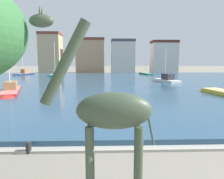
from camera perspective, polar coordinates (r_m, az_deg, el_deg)
The scene contains 13 objects.
harbor_water at distance 36.70m, azimuth -0.83°, elevation 1.85°, with size 91.26×54.31×0.39m, color #2D5170.
quay_edge_coping at distance 9.95m, azimuth 2.07°, elevation -15.76°, with size 91.26×0.50×0.12m, color #ADA89E.
giraffe_statue at distance 5.30m, azimuth -1.14°, elevation -6.76°, with size 3.04×0.79×5.30m.
sailboat_teal at distance 51.13m, azimuth -15.00°, elevation 3.59°, with size 2.00×6.65×8.10m.
sailboat_navy at distance 58.16m, azimuth -22.77°, elevation 3.85°, with size 3.59×7.41×6.08m.
sailboat_green at distance 57.27m, azimuth 8.87°, elevation 4.14°, with size 3.11×6.57×7.75m.
sailboat_red at distance 26.99m, azimuth -25.70°, elevation -0.43°, with size 4.54×9.28×8.12m.
sailboat_white at distance 38.09m, azimuth 14.07°, elevation 2.41°, with size 3.64×7.20×6.11m.
mooring_bollard at distance 10.28m, azimuth -21.55°, elevation -14.36°, with size 0.24×0.24×0.50m, color #232326.
townhouse_corner_house at distance 67.90m, azimuth -16.11°, elevation 9.34°, with size 6.26×6.66×12.26m.
townhouse_narrow_midrow at distance 68.69m, azimuth -5.77°, elevation 9.01°, with size 8.82×7.61×10.89m.
townhouse_wide_warehouse at distance 66.76m, azimuth 2.89°, elevation 8.85°, with size 7.12×6.92×10.35m.
townhouse_tall_gabled at distance 68.78m, azimuth 13.74°, elevation 8.49°, with size 7.85×5.73×10.07m.
Camera 1 is at (-0.64, -1.06, 4.05)m, focal length 33.97 mm.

